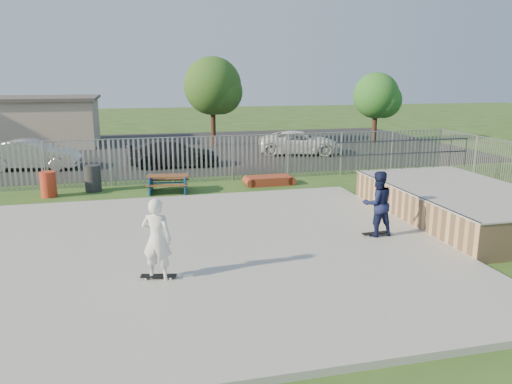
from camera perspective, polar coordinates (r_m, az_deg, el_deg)
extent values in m
plane|color=#2A501B|center=(13.34, -10.46, -7.24)|extent=(120.00, 120.00, 0.00)
cube|color=#A1A19C|center=(13.31, -10.47, -6.94)|extent=(15.00, 12.00, 0.15)
cube|color=tan|center=(17.35, 22.32, -1.40)|extent=(4.00, 7.00, 1.05)
cube|color=#9E9E99|center=(17.22, 22.48, 0.35)|extent=(4.05, 7.05, 0.04)
cylinder|color=#383A3F|center=(16.14, 16.79, 0.03)|extent=(0.06, 7.00, 0.06)
cube|color=brown|center=(20.27, -10.05, 1.83)|extent=(1.71, 0.86, 0.05)
cube|color=brown|center=(19.79, -10.13, 0.76)|extent=(1.66, 0.48, 0.05)
cube|color=brown|center=(20.85, -9.91, 1.41)|extent=(1.66, 0.48, 0.05)
cube|color=navy|center=(20.33, -10.01, 0.92)|extent=(1.62, 1.47, 0.67)
cube|color=maroon|center=(21.44, 1.51, 1.33)|extent=(1.82, 0.94, 0.36)
cylinder|color=#B1311B|center=(20.83, -22.64, 0.82)|extent=(0.59, 0.59, 0.99)
cylinder|color=#252628|center=(21.18, -18.15, 1.50)|extent=(0.64, 0.64, 1.07)
cube|color=black|center=(31.84, -12.62, 4.65)|extent=(40.00, 18.00, 0.02)
imported|color=silver|center=(27.05, -24.13, 3.92)|extent=(4.66, 2.20, 1.48)
imported|color=black|center=(25.86, -9.42, 4.37)|extent=(4.64, 1.91, 1.34)
imported|color=white|center=(29.61, 5.05, 5.64)|extent=(5.30, 3.50, 1.35)
cube|color=#BCAA91|center=(36.39, -25.70, 7.08)|extent=(10.00, 6.00, 3.00)
cube|color=#4C4742|center=(36.29, -25.95, 9.59)|extent=(10.40, 6.40, 0.20)
cylinder|color=#41261A|center=(33.16, -4.92, 8.15)|extent=(0.32, 0.32, 3.33)
sphere|color=#2B501B|center=(33.04, -5.00, 12.00)|extent=(3.73, 3.73, 3.73)
cylinder|color=#402819|center=(35.50, 13.40, 7.71)|extent=(0.33, 0.33, 2.76)
sphere|color=#286221|center=(35.38, 13.56, 10.68)|extent=(3.09, 3.09, 3.09)
cube|color=black|center=(14.68, 13.51, -4.58)|extent=(0.81, 0.24, 0.02)
cube|color=black|center=(11.58, -11.07, -9.37)|extent=(0.82, 0.37, 0.02)
imported|color=#141A3F|center=(14.44, 13.70, -1.30)|extent=(0.94, 0.75, 1.86)
imported|color=white|center=(11.28, -11.27, -5.30)|extent=(0.80, 0.67, 1.86)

